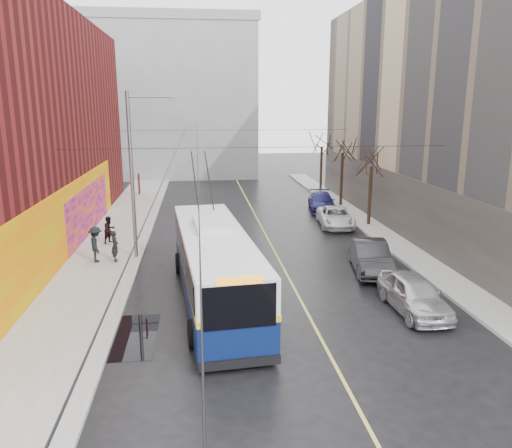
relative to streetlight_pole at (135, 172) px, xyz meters
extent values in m
plane|color=black|center=(6.14, -10.00, -4.85)|extent=(140.00, 140.00, 0.00)
cube|color=gray|center=(-1.86, 2.00, -4.77)|extent=(4.00, 60.00, 0.15)
cube|color=gray|center=(15.14, 2.00, -4.77)|extent=(2.00, 60.00, 0.15)
cube|color=#BFB74C|center=(7.64, 4.00, -4.84)|extent=(0.12, 50.00, 0.01)
cube|color=#D9B004|center=(-3.82, 0.00, -2.85)|extent=(0.08, 28.00, 4.00)
cube|color=#720495|center=(-3.78, 6.00, -3.25)|extent=(0.06, 12.00, 3.20)
cube|color=tan|center=(23.14, 4.00, 3.15)|extent=(14.00, 36.00, 16.00)
cube|color=#4C4742|center=(16.11, 4.00, -2.85)|extent=(0.06, 36.00, 4.00)
cube|color=gray|center=(0.14, 35.00, 4.15)|extent=(20.00, 12.00, 18.00)
cube|color=gray|center=(0.14, 29.10, 12.65)|extent=(20.50, 0.40, 1.00)
cylinder|color=slate|center=(-0.16, 0.00, -0.35)|extent=(0.20, 0.20, 9.00)
cube|color=#4C0A0D|center=(0.19, 0.00, -0.65)|extent=(0.04, 0.60, 1.10)
cylinder|color=slate|center=(1.04, 0.00, 3.85)|extent=(2.40, 0.10, 0.10)
cube|color=slate|center=(2.14, 0.00, 3.75)|extent=(0.50, 0.22, 0.12)
cylinder|color=black|center=(2.34, 5.00, 1.35)|extent=(0.02, 60.00, 0.02)
cylinder|color=black|center=(3.34, 5.00, 1.35)|extent=(0.02, 60.00, 0.02)
cylinder|color=black|center=(6.14, -4.00, 1.55)|extent=(18.00, 0.02, 0.02)
cylinder|color=black|center=(6.14, 12.00, 1.55)|extent=(18.00, 0.02, 0.02)
cylinder|color=black|center=(15.14, 6.00, -2.75)|extent=(0.24, 0.24, 4.20)
cylinder|color=black|center=(15.14, 13.00, -2.61)|extent=(0.24, 0.24, 4.48)
cylinder|color=black|center=(15.14, 20.00, -2.66)|extent=(0.24, 0.24, 4.37)
cube|color=black|center=(0.63, -9.58, -4.84)|extent=(2.06, 3.83, 0.01)
ellipsoid|color=slate|center=(3.67, -2.32, 2.64)|extent=(0.44, 0.20, 0.12)
ellipsoid|color=slate|center=(5.82, 1.63, 2.61)|extent=(0.44, 0.20, 0.12)
ellipsoid|color=slate|center=(1.45, 2.43, 2.28)|extent=(0.44, 0.20, 0.12)
cube|color=#091644|center=(3.94, -6.50, -3.88)|extent=(3.75, 12.41, 1.53)
cube|color=silver|center=(3.94, -6.50, -2.45)|extent=(3.75, 12.41, 1.32)
cube|color=gold|center=(3.94, -6.50, -3.12)|extent=(3.79, 12.46, 0.22)
cube|color=black|center=(4.50, -12.60, -2.61)|extent=(2.34, 0.25, 1.43)
cube|color=black|center=(3.38, -0.40, -2.61)|extent=(2.34, 0.25, 1.22)
cube|color=black|center=(2.60, -6.62, -2.56)|extent=(1.06, 11.16, 1.02)
cube|color=black|center=(5.28, -6.38, -2.56)|extent=(1.06, 11.16, 1.02)
cube|color=silver|center=(3.85, -5.49, -1.64)|extent=(1.70, 3.17, 0.31)
cube|color=black|center=(4.50, -12.64, -4.49)|extent=(2.65, 0.36, 0.31)
cylinder|color=black|center=(2.99, -10.68, -4.34)|extent=(0.40, 1.04, 1.02)
cylinder|color=black|center=(5.63, -10.44, -4.34)|extent=(0.40, 1.04, 1.02)
cylinder|color=black|center=(2.25, -2.56, -4.34)|extent=(0.40, 1.04, 1.02)
cylinder|color=black|center=(4.89, -2.32, -4.34)|extent=(0.40, 1.04, 1.02)
cylinder|color=black|center=(3.17, -1.97, -0.16)|extent=(0.38, 3.53, 2.50)
cylinder|color=black|center=(3.88, -1.90, -0.16)|extent=(0.38, 3.53, 2.50)
imported|color=silver|center=(12.01, -8.58, -4.09)|extent=(1.87, 4.50, 1.52)
imported|color=#272729|center=(11.94, -3.46, -4.06)|extent=(2.39, 4.96, 1.57)
imported|color=silver|center=(12.80, 6.22, -4.18)|extent=(2.73, 5.00, 1.33)
imported|color=navy|center=(13.14, 11.54, -4.14)|extent=(2.68, 5.10, 1.41)
imported|color=#B6B6BB|center=(3.99, 6.98, -4.09)|extent=(2.11, 4.56, 1.51)
imported|color=black|center=(-1.16, -0.70, -3.86)|extent=(0.49, 0.66, 1.68)
imported|color=black|center=(-2.06, 3.03, -3.87)|extent=(0.98, 1.02, 1.66)
imported|color=black|center=(-2.13, -0.70, -3.73)|extent=(1.02, 1.39, 1.93)
camera|label=1|loc=(3.34, -26.89, 3.48)|focal=35.00mm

